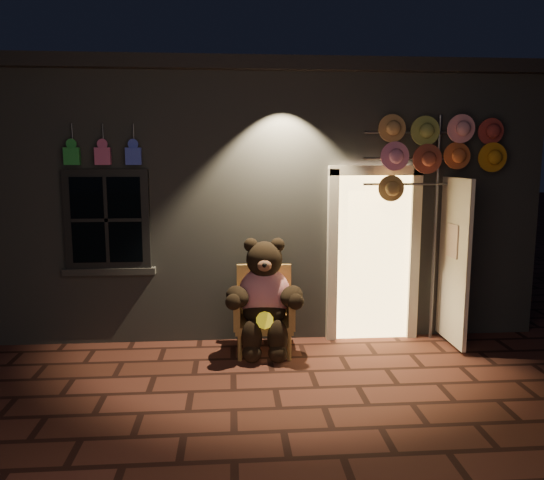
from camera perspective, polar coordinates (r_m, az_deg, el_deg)
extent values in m
plane|color=#5A2C22|center=(5.48, 0.37, -15.72)|extent=(60.00, 60.00, 0.00)
cube|color=slate|center=(9.01, -1.74, 4.77)|extent=(7.00, 5.00, 3.30)
cube|color=black|center=(9.05, -1.79, 15.76)|extent=(7.30, 5.30, 0.16)
cube|color=black|center=(6.64, -17.28, 2.11)|extent=(1.00, 0.10, 1.20)
cube|color=black|center=(6.61, -17.34, 2.08)|extent=(0.82, 0.06, 1.02)
cube|color=slate|center=(6.74, -17.04, -3.22)|extent=(1.10, 0.14, 0.08)
cube|color=#E9BC69|center=(6.80, 10.74, -1.76)|extent=(0.92, 0.10, 2.10)
cube|color=beige|center=(6.65, 6.50, -1.91)|extent=(0.12, 0.12, 2.20)
cube|color=beige|center=(6.92, 14.99, -1.73)|extent=(0.12, 0.12, 2.20)
cube|color=beige|center=(6.66, 11.09, 7.36)|extent=(1.16, 0.12, 0.12)
cube|color=beige|center=(6.75, 18.99, -2.17)|extent=(0.05, 0.80, 2.00)
cube|color=green|center=(6.61, -20.72, 8.43)|extent=(0.18, 0.07, 0.20)
cylinder|color=#59595E|center=(6.68, -20.69, 10.58)|extent=(0.02, 0.02, 0.25)
cube|color=#C04F7E|center=(6.53, -17.73, 8.58)|extent=(0.18, 0.07, 0.20)
cylinder|color=#59595E|center=(6.59, -17.72, 10.76)|extent=(0.02, 0.02, 0.25)
cube|color=blue|center=(6.46, -14.68, 8.71)|extent=(0.18, 0.07, 0.20)
cylinder|color=#59595E|center=(6.52, -14.67, 10.91)|extent=(0.02, 0.02, 0.25)
cube|color=#AE8A43|center=(6.31, -0.84, -9.01)|extent=(0.69, 0.64, 0.09)
cube|color=#AE8A43|center=(6.49, -0.87, -5.49)|extent=(0.66, 0.11, 0.66)
cube|color=#AE8A43|center=(6.24, -3.71, -7.43)|extent=(0.10, 0.57, 0.38)
cube|color=#AE8A43|center=(6.25, 2.02, -7.40)|extent=(0.10, 0.57, 0.38)
cylinder|color=#AE8A43|center=(6.13, -3.50, -11.52)|extent=(0.05, 0.05, 0.30)
cylinder|color=#AE8A43|center=(6.13, 1.87, -11.49)|extent=(0.05, 0.05, 0.30)
cylinder|color=#AE8A43|center=(6.63, -3.33, -9.95)|extent=(0.05, 0.05, 0.30)
cylinder|color=#AE8A43|center=(6.63, 1.62, -9.92)|extent=(0.05, 0.05, 0.30)
ellipsoid|color=red|center=(6.26, -0.83, -5.86)|extent=(0.64, 0.53, 0.65)
ellipsoid|color=black|center=(6.24, -0.82, -7.73)|extent=(0.53, 0.46, 0.31)
sphere|color=black|center=(6.12, -0.83, -2.09)|extent=(0.44, 0.44, 0.42)
sphere|color=black|center=(6.12, -2.29, -0.54)|extent=(0.16, 0.16, 0.16)
sphere|color=black|center=(6.12, 0.61, -0.53)|extent=(0.16, 0.16, 0.16)
ellipsoid|color=brown|center=(5.94, -0.81, -2.78)|extent=(0.17, 0.12, 0.13)
ellipsoid|color=black|center=(6.06, -3.75, -6.09)|extent=(0.35, 0.48, 0.24)
ellipsoid|color=black|center=(6.07, 2.13, -6.07)|extent=(0.38, 0.48, 0.24)
ellipsoid|color=black|center=(6.04, -2.19, -10.45)|extent=(0.24, 0.24, 0.40)
ellipsoid|color=black|center=(6.05, 0.61, -10.43)|extent=(0.24, 0.24, 0.40)
sphere|color=black|center=(6.05, -2.19, -12.08)|extent=(0.22, 0.22, 0.22)
sphere|color=black|center=(6.05, 0.63, -12.07)|extent=(0.22, 0.22, 0.22)
cylinder|color=yellow|center=(5.98, -0.79, -8.63)|extent=(0.20, 0.09, 0.19)
cylinder|color=#59595E|center=(6.89, 17.15, 1.05)|extent=(0.04, 0.04, 2.79)
cylinder|color=#59595E|center=(6.72, 15.16, 11.11)|extent=(1.24, 0.03, 0.03)
cylinder|color=#59595E|center=(6.71, 15.06, 8.47)|extent=(1.24, 0.03, 0.03)
cylinder|color=#59595E|center=(6.72, 14.95, 5.83)|extent=(1.24, 0.03, 0.03)
cylinder|color=tan|center=(6.57, 12.84, 11.71)|extent=(0.35, 0.11, 0.35)
cylinder|color=#959E47|center=(6.68, 16.38, 11.53)|extent=(0.35, 0.11, 0.35)
cylinder|color=pink|center=(6.80, 19.80, 11.31)|extent=(0.35, 0.11, 0.35)
cylinder|color=#A6342F|center=(7.03, 22.73, 11.05)|extent=(0.35, 0.11, 0.35)
cylinder|color=pink|center=(6.53, 12.81, 8.55)|extent=(0.35, 0.11, 0.35)
cylinder|color=#973F2E|center=(6.64, 16.34, 8.42)|extent=(0.35, 0.11, 0.35)
cylinder|color=#D76330|center=(6.85, 19.43, 8.27)|extent=(0.35, 0.11, 0.35)
cylinder|color=orange|center=(7.00, 22.66, 8.10)|extent=(0.35, 0.11, 0.35)
cylinder|color=#B98848|center=(6.51, 12.78, 5.37)|extent=(0.35, 0.11, 0.35)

